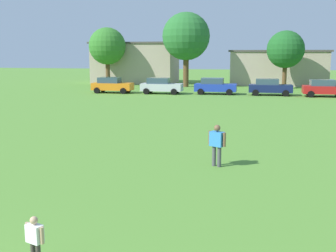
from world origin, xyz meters
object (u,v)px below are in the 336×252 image
at_px(child_kite_flyer, 35,237).
at_px(adult_bystander, 217,142).
at_px(tree_center_left, 286,50).
at_px(tree_far_left, 107,46).
at_px(parked_car_orange_0, 112,85).
at_px(parked_car_red_4, 325,88).
at_px(parked_car_silver_1, 161,86).
at_px(parked_car_blue_2, 215,86).
at_px(tree_left, 186,37).
at_px(parked_car_navy_3, 270,87).

height_order(child_kite_flyer, adult_bystander, adult_bystander).
bearing_deg(tree_center_left, tree_far_left, 175.91).
bearing_deg(parked_car_orange_0, tree_center_left, 26.31).
relative_size(parked_car_red_4, tree_center_left, 0.62).
height_order(parked_car_silver_1, parked_car_blue_2, same).
height_order(parked_car_orange_0, tree_left, tree_left).
xyz_separation_m(tree_left, tree_center_left, (12.08, -0.90, -1.64)).
bearing_deg(parked_car_silver_1, tree_left, 84.00).
relative_size(parked_car_orange_0, tree_center_left, 0.62).
bearing_deg(tree_far_left, parked_car_orange_0, -68.43).
bearing_deg(parked_car_silver_1, parked_car_navy_3, 3.13).
xyz_separation_m(parked_car_navy_3, tree_far_left, (-20.78, 10.08, 4.28)).
xyz_separation_m(parked_car_blue_2, tree_far_left, (-15.24, 10.03, 4.28)).
distance_m(parked_car_silver_1, parked_car_red_4, 16.36).
bearing_deg(parked_car_navy_3, child_kite_flyer, -98.91).
bearing_deg(parked_car_orange_0, tree_far_left, 111.57).
bearing_deg(parked_car_red_4, tree_far_left, 157.85).
relative_size(parked_car_navy_3, tree_far_left, 0.57).
height_order(parked_car_blue_2, tree_left, tree_left).
relative_size(parked_car_orange_0, tree_far_left, 0.57).
distance_m(parked_car_blue_2, parked_car_navy_3, 5.54).
height_order(adult_bystander, parked_car_red_4, parked_car_red_4).
height_order(parked_car_silver_1, tree_center_left, tree_center_left).
height_order(parked_car_orange_0, parked_car_navy_3, same).
height_order(child_kite_flyer, parked_car_silver_1, parked_car_silver_1).
distance_m(adult_bystander, tree_left, 38.76).
bearing_deg(parked_car_navy_3, tree_left, 137.12).
bearing_deg(parked_car_silver_1, parked_car_blue_2, 6.72).
relative_size(parked_car_silver_1, tree_far_left, 0.57).
bearing_deg(parked_car_blue_2, adult_bystander, -84.65).
bearing_deg(parked_car_orange_0, parked_car_blue_2, 3.89).
bearing_deg(tree_left, parked_car_silver_1, -96.00).
xyz_separation_m(parked_car_navy_3, tree_left, (-10.08, 9.36, 5.43)).
distance_m(adult_bystander, parked_car_blue_2, 28.52).
distance_m(parked_car_silver_1, parked_car_navy_3, 11.14).
relative_size(parked_car_silver_1, parked_car_red_4, 1.00).
xyz_separation_m(adult_bystander, tree_center_left, (4.88, 36.80, 3.71)).
height_order(child_kite_flyer, parked_car_orange_0, parked_car_orange_0).
xyz_separation_m(child_kite_flyer, parked_car_silver_1, (-5.39, 35.98, 0.24)).
distance_m(parked_car_orange_0, parked_car_red_4, 21.75).
distance_m(adult_bystander, tree_center_left, 37.31).
distance_m(child_kite_flyer, parked_car_silver_1, 36.38).
bearing_deg(tree_far_left, parked_car_silver_1, -47.94).
distance_m(parked_car_silver_1, parked_car_blue_2, 5.63).
xyz_separation_m(adult_bystander, tree_left, (-7.20, 37.71, 5.35)).
height_order(parked_car_silver_1, tree_left, tree_left).
bearing_deg(tree_center_left, adult_bystander, -97.55).
bearing_deg(adult_bystander, tree_left, 129.05).
xyz_separation_m(adult_bystander, parked_car_red_4, (8.12, 27.85, -0.08)).
distance_m(adult_bystander, parked_car_navy_3, 28.49).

